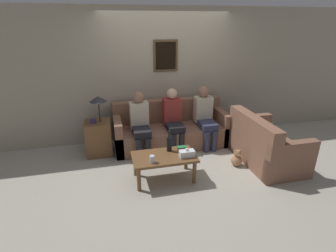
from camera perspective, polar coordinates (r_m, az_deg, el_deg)
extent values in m
plane|color=#ADA899|center=(4.93, 1.93, -6.28)|extent=(16.00, 16.00, 0.00)
cube|color=#9E937F|center=(5.35, -0.61, 10.84)|extent=(9.00, 0.06, 2.60)
cube|color=#4C3823|center=(5.25, -0.52, 15.03)|extent=(0.48, 0.02, 0.60)
cube|color=silver|center=(5.24, -0.50, 15.02)|extent=(0.40, 0.01, 0.52)
cube|color=brown|center=(5.23, 0.67, -2.08)|extent=(2.21, 0.83, 0.41)
cube|color=brown|center=(5.36, -0.14, 3.47)|extent=(2.21, 0.20, 0.46)
cube|color=brown|center=(5.04, -10.79, -1.87)|extent=(0.14, 0.83, 0.66)
cube|color=brown|center=(5.51, 11.15, 0.18)|extent=(0.14, 0.83, 0.66)
cube|color=brown|center=(4.94, 20.63, -5.12)|extent=(0.83, 1.36, 0.41)
cube|color=brown|center=(4.60, 18.08, -0.85)|extent=(0.20, 1.36, 0.46)
cube|color=brown|center=(4.46, 25.11, -7.05)|extent=(0.83, 0.14, 0.66)
cube|color=brown|center=(5.35, 17.28, -1.09)|extent=(0.83, 0.14, 0.66)
cube|color=brown|center=(4.04, -0.87, -6.73)|extent=(0.97, 0.55, 0.04)
cylinder|color=brown|center=(3.91, -6.36, -11.54)|extent=(0.06, 0.06, 0.37)
cylinder|color=brown|center=(4.07, 5.77, -9.99)|extent=(0.06, 0.06, 0.37)
cylinder|color=brown|center=(4.27, -7.14, -8.42)|extent=(0.06, 0.06, 0.37)
cylinder|color=brown|center=(4.42, 3.95, -7.15)|extent=(0.06, 0.06, 0.37)
cube|color=brown|center=(5.02, -14.83, -2.52)|extent=(0.46, 0.46, 0.63)
cylinder|color=#262628|center=(4.83, -14.74, 3.12)|extent=(0.02, 0.02, 0.40)
cone|color=#2D2D33|center=(4.76, -15.00, 5.72)|extent=(0.30, 0.30, 0.10)
cube|color=navy|center=(4.88, -16.00, 0.81)|extent=(0.10, 0.10, 0.02)
cube|color=red|center=(4.87, -16.03, 1.04)|extent=(0.10, 0.07, 0.02)
cube|color=navy|center=(4.86, -16.05, 1.25)|extent=(0.11, 0.08, 0.02)
cylinder|color=black|center=(4.12, 0.26, -3.94)|extent=(0.08, 0.08, 0.24)
cylinder|color=black|center=(4.05, 0.26, -1.78)|extent=(0.03, 0.03, 0.10)
cylinder|color=silver|center=(3.83, -3.48, -7.22)|extent=(0.08, 0.08, 0.11)
cube|color=red|center=(4.22, 2.98, -4.96)|extent=(0.15, 0.11, 0.03)
cube|color=#237547|center=(4.20, 2.98, -4.64)|extent=(0.14, 0.09, 0.03)
cube|color=silver|center=(4.00, 4.14, -6.00)|extent=(0.23, 0.12, 0.10)
sphere|color=white|center=(3.96, 4.17, -5.11)|extent=(0.05, 0.05, 0.05)
cube|color=black|center=(4.80, -5.83, -1.19)|extent=(0.31, 0.46, 0.14)
cylinder|color=black|center=(4.69, -6.23, -5.19)|extent=(0.11, 0.11, 0.41)
cylinder|color=black|center=(4.71, -4.38, -5.01)|extent=(0.11, 0.11, 0.41)
cube|color=beige|center=(4.92, -6.31, 2.42)|extent=(0.34, 0.22, 0.48)
sphere|color=#8C664C|center=(4.82, -6.48, 6.21)|extent=(0.22, 0.22, 0.22)
cube|color=black|center=(4.96, 1.47, -0.27)|extent=(0.31, 0.44, 0.14)
cylinder|color=black|center=(4.86, 1.23, -4.06)|extent=(0.11, 0.11, 0.41)
cylinder|color=black|center=(4.89, 2.97, -3.87)|extent=(0.11, 0.11, 0.41)
cube|color=maroon|center=(5.07, 0.86, 3.27)|extent=(0.34, 0.22, 0.50)
sphere|color=tan|center=(4.97, 0.88, 7.01)|extent=(0.20, 0.20, 0.20)
cube|color=#2D334C|center=(5.13, 8.39, 0.27)|extent=(0.31, 0.47, 0.14)
cylinder|color=#2D334C|center=(5.01, 8.40, -3.47)|extent=(0.11, 0.11, 0.41)
cylinder|color=#2D334C|center=(5.06, 10.01, -3.27)|extent=(0.11, 0.11, 0.41)
cube|color=beige|center=(5.25, 7.60, 3.72)|extent=(0.34, 0.22, 0.50)
sphere|color=#8C664C|center=(5.16, 7.80, 7.40)|extent=(0.22, 0.22, 0.22)
sphere|color=#A87A51|center=(4.70, 14.68, -7.27)|extent=(0.19, 0.19, 0.19)
sphere|color=#A87A51|center=(4.64, 14.84, -5.78)|extent=(0.12, 0.12, 0.12)
sphere|color=#A87A51|center=(4.60, 14.42, -5.37)|extent=(0.04, 0.04, 0.04)
sphere|color=#A87A51|center=(4.64, 15.37, -5.23)|extent=(0.04, 0.04, 0.04)
sphere|color=tan|center=(4.60, 15.12, -6.12)|extent=(0.05, 0.05, 0.05)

